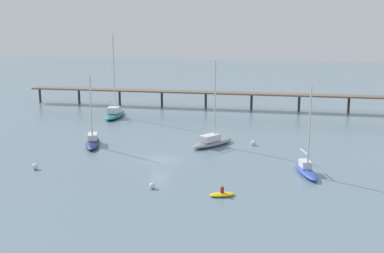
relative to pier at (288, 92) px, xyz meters
The scene contains 10 objects.
ground_plane 43.63m from the pier, 106.13° to the right, with size 400.00×400.00×0.00m, color slate.
pier is the anchor object (origin of this frame).
sailboat_blue 43.10m from the pier, 81.96° to the right, with size 3.75×6.80×10.20m.
sailboat_teal 34.90m from the pier, 151.86° to the right, with size 5.12×10.38×15.45m.
sailboat_navy 44.37m from the pier, 122.80° to the right, with size 5.06×7.95×9.93m.
sailboat_gray 33.69m from the pier, 102.97° to the right, with size 5.74×7.92×12.06m.
dinghy_yellow 52.41m from the pier, 91.70° to the right, with size 2.80×2.19×1.14m.
mooring_buoy_outer 30.93m from the pier, 93.63° to the right, with size 0.71×0.71×0.71m, color silver.
mooring_buoy_mid 53.05m from the pier, 99.78° to the right, with size 0.64×0.64×0.64m, color silver.
mooring_buoy_far 55.69m from the pier, 116.41° to the right, with size 0.75×0.75×0.75m, color silver.
Camera 1 is at (20.16, -53.15, 16.10)m, focal length 43.44 mm.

